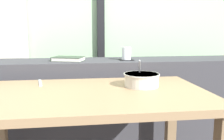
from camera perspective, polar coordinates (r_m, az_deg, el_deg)
dark_console_ledge at (r=1.94m, az=-3.08°, el=-9.26°), size 2.80×0.37×0.79m
breakfast_table at (r=1.28m, az=-4.72°, el=-9.68°), size 1.18×0.69×0.70m
coaster_square at (r=1.84m, az=3.33°, el=2.38°), size 0.10×0.10×0.00m
juice_glass at (r=1.83m, az=3.34°, el=3.74°), size 0.07×0.07×0.09m
closed_book at (r=1.82m, az=-10.13°, el=2.58°), size 0.25×0.20×0.03m
soup_bowl at (r=1.37m, az=6.86°, el=-2.32°), size 0.20×0.20×0.15m
fork_utensil at (r=1.50m, az=-16.31°, el=-2.84°), size 0.05×0.17×0.01m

